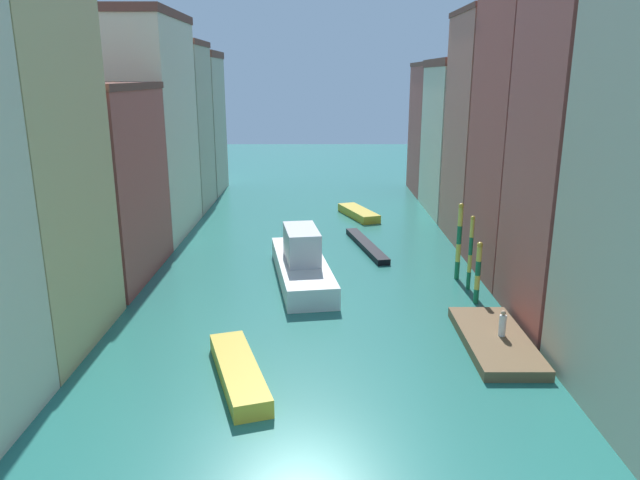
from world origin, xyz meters
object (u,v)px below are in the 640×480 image
(mooring_pole_2, at_px, (462,241))
(motorboat_0, at_px, (241,372))
(waterfront_dock, at_px, (498,341))
(mooring_pole_0, at_px, (481,272))
(mooring_pole_1, at_px, (473,252))
(gondola_black, at_px, (369,245))
(vaporetto_white, at_px, (304,263))
(motorboat_1, at_px, (361,213))
(person_on_dock, at_px, (505,324))

(mooring_pole_2, xyz_separation_m, motorboat_0, (-13.01, -13.88, -2.27))
(mooring_pole_2, bearing_deg, waterfront_dock, -91.86)
(mooring_pole_0, xyz_separation_m, mooring_pole_1, (0.12, 2.45, 0.50))
(waterfront_dock, height_order, gondola_black, waterfront_dock)
(gondola_black, bearing_deg, waterfront_dock, -73.46)
(gondola_black, distance_m, motorboat_0, 22.57)
(mooring_pole_1, xyz_separation_m, mooring_pole_2, (-0.29, 1.98, 0.20))
(vaporetto_white, height_order, gondola_black, vaporetto_white)
(mooring_pole_0, relative_size, motorboat_0, 0.53)
(mooring_pole_1, bearing_deg, gondola_black, 122.02)
(vaporetto_white, bearing_deg, motorboat_1, 74.77)
(person_on_dock, height_order, mooring_pole_2, mooring_pole_2)
(mooring_pole_1, bearing_deg, mooring_pole_0, -92.80)
(person_on_dock, height_order, mooring_pole_0, mooring_pole_0)
(mooring_pole_2, distance_m, motorboat_0, 19.16)
(motorboat_0, bearing_deg, waterfront_dock, 15.85)
(waterfront_dock, xyz_separation_m, mooring_pole_2, (0.33, 10.28, 2.41))
(motorboat_1, bearing_deg, mooring_pole_1, -73.89)
(waterfront_dock, bearing_deg, person_on_dock, 1.00)
(vaporetto_white, height_order, motorboat_0, vaporetto_white)
(motorboat_0, bearing_deg, mooring_pole_2, 46.86)
(motorboat_1, bearing_deg, person_on_dock, -79.04)
(mooring_pole_2, height_order, motorboat_1, mooring_pole_2)
(mooring_pole_2, height_order, gondola_black, mooring_pole_2)
(gondola_black, xyz_separation_m, motorboat_0, (-7.41, -21.31, 0.18))
(waterfront_dock, distance_m, mooring_pole_0, 6.12)
(mooring_pole_2, xyz_separation_m, gondola_black, (-5.60, 7.43, -2.46))
(mooring_pole_1, bearing_deg, person_on_dock, -92.21)
(person_on_dock, bearing_deg, vaporetto_white, 136.03)
(person_on_dock, xyz_separation_m, motorboat_1, (-5.52, 28.52, -0.79))
(mooring_pole_0, distance_m, motorboat_0, 16.29)
(motorboat_0, relative_size, motorboat_1, 1.08)
(motorboat_0, distance_m, motorboat_1, 32.97)
(gondola_black, relative_size, motorboat_1, 1.41)
(mooring_pole_1, distance_m, gondola_black, 11.34)
(waterfront_dock, xyz_separation_m, mooring_pole_1, (0.63, 8.30, 2.21))
(person_on_dock, relative_size, vaporetto_white, 0.11)
(person_on_dock, height_order, motorboat_1, person_on_dock)
(mooring_pole_1, bearing_deg, mooring_pole_2, 98.42)
(motorboat_0, bearing_deg, mooring_pole_0, 35.64)
(mooring_pole_1, height_order, mooring_pole_2, mooring_pole_2)
(mooring_pole_1, xyz_separation_m, vaporetto_white, (-10.84, 1.86, -1.30))
(waterfront_dock, bearing_deg, mooring_pole_2, 88.14)
(person_on_dock, distance_m, mooring_pole_1, 8.40)
(gondola_black, height_order, motorboat_1, motorboat_1)
(mooring_pole_2, relative_size, motorboat_0, 0.73)
(vaporetto_white, relative_size, motorboat_0, 1.67)
(mooring_pole_0, height_order, vaporetto_white, mooring_pole_0)
(gondola_black, bearing_deg, mooring_pole_1, -57.98)
(mooring_pole_2, bearing_deg, motorboat_1, 106.92)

